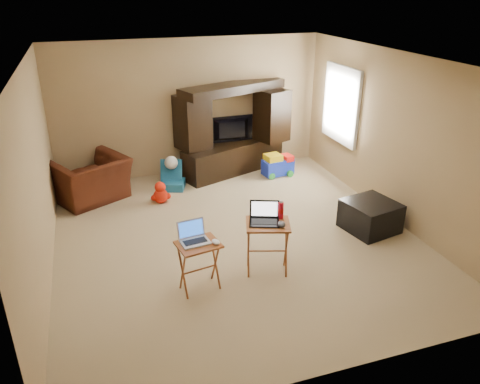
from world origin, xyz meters
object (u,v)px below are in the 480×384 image
object	(u,v)px
tray_table_right	(267,248)
water_bottle	(281,210)
laptop_left	(195,234)
laptop_right	(264,214)
child_rocker	(173,175)
mouse_left	(216,242)
entertainment_center	(233,129)
ottoman	(370,216)
recliner	(91,180)
mouse_right	(282,224)
television	(232,130)
tray_table_left	(199,266)
push_toy	(278,164)
plush_toy	(160,192)

from	to	relation	value
tray_table_right	water_bottle	size ratio (longest dim) A/B	3.25
tray_table_right	laptop_left	world-z (taller)	laptop_left
laptop_right	tray_table_right	bearing A→B (deg)	-5.84
child_rocker	mouse_left	bearing A→B (deg)	-71.62
entertainment_center	ottoman	bearing A→B (deg)	-87.55
recliner	mouse_right	size ratio (longest dim) A/B	7.96
laptop_right	television	bearing A→B (deg)	99.65
laptop_left	mouse_right	distance (m)	1.06
mouse_right	laptop_left	bearing A→B (deg)	176.88
tray_table_left	push_toy	bearing A→B (deg)	43.55
push_toy	tray_table_left	size ratio (longest dim) A/B	0.93
push_toy	laptop_left	size ratio (longest dim) A/B	1.78
entertainment_center	laptop_right	bearing A→B (deg)	-121.81
entertainment_center	tray_table_left	world-z (taller)	entertainment_center
child_rocker	plush_toy	world-z (taller)	child_rocker
television	mouse_right	world-z (taller)	television
child_rocker	mouse_left	world-z (taller)	mouse_left
television	tray_table_right	xyz separation A→B (m)	(-0.64, -3.49, -0.47)
television	child_rocker	bearing A→B (deg)	22.00
recliner	plush_toy	distance (m)	1.19
recliner	laptop_left	size ratio (longest dim) A/B	3.42
plush_toy	child_rocker	bearing A→B (deg)	58.87
tray_table_right	mouse_right	world-z (taller)	mouse_right
ottoman	push_toy	bearing A→B (deg)	101.04
tray_table_right	tray_table_left	bearing A→B (deg)	-156.46
push_toy	tray_table_right	size ratio (longest dim) A/B	0.84
tray_table_left	water_bottle	distance (m)	1.21
tray_table_right	mouse_left	xyz separation A→B (m)	(-0.71, -0.16, 0.30)
television	recliner	bearing A→B (deg)	11.09
plush_toy	water_bottle	world-z (taller)	water_bottle
plush_toy	laptop_right	distance (m)	2.66
child_rocker	laptop_left	xyz separation A→B (m)	(-0.30, -3.03, 0.49)
recliner	laptop_right	world-z (taller)	laptop_right
television	mouse_right	distance (m)	3.65
laptop_right	mouse_left	xyz separation A→B (m)	(-0.67, -0.18, -0.16)
ottoman	laptop_right	world-z (taller)	laptop_right
ottoman	mouse_right	size ratio (longest dim) A/B	4.90
television	mouse_right	bearing A→B (deg)	81.35
recliner	laptop_left	xyz separation A→B (m)	(1.09, -3.01, 0.38)
television	laptop_left	world-z (taller)	television
plush_toy	tray_table_left	bearing A→B (deg)	-88.95
recliner	plush_toy	xyz separation A→B (m)	(1.07, -0.50, -0.17)
ottoman	mouse_left	world-z (taller)	mouse_left
plush_toy	tray_table_right	distance (m)	2.63
water_bottle	mouse_left	bearing A→B (deg)	-165.03
child_rocker	laptop_right	size ratio (longest dim) A/B	1.40
laptop_left	laptop_right	bearing A→B (deg)	-1.74
entertainment_center	laptop_right	size ratio (longest dim) A/B	5.74
tray_table_right	laptop_left	size ratio (longest dim) A/B	2.12
child_rocker	recliner	bearing A→B (deg)	-159.36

